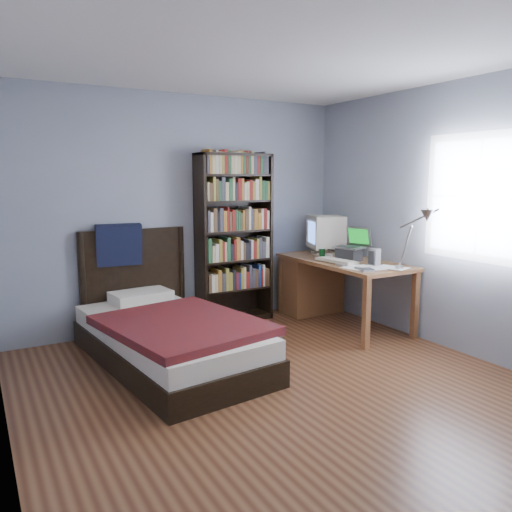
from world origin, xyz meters
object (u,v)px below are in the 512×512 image
bed (166,333)px  desk (318,281)px  bookshelf (234,239)px  speaker (375,257)px  keyboard (337,261)px  desk_lamp (423,222)px  crt_monitor (325,232)px  laptop (350,251)px  soda_can (322,254)px

bed → desk: bearing=13.8°
bookshelf → speaker: bearing=-48.9°
keyboard → speaker: bearing=-66.6°
desk → bookshelf: bookshelf is taller
desk_lamp → bookshelf: bookshelf is taller
crt_monitor → bed: crt_monitor is taller
laptop → desk: bearing=95.9°
desk → speaker: speaker is taller
desk → bed: bed is taller
laptop → bookshelf: bearing=142.2°
crt_monitor → laptop: crt_monitor is taller
desk → desk_lamp: desk_lamp is taller
crt_monitor → laptop: 0.52m
desk → bookshelf: 1.14m
speaker → keyboard: bearing=112.3°
desk_lamp → bookshelf: (-0.95, 1.83, -0.29)m
desk → keyboard: size_ratio=3.35×
desk_lamp → bookshelf: 2.08m
crt_monitor → bookshelf: size_ratio=0.27×
crt_monitor → soda_can: crt_monitor is taller
laptop → keyboard: laptop is taller
desk_lamp → speaker: desk_lamp is taller
keyboard → soda_can: (0.03, 0.29, 0.04)m
crt_monitor → bookshelf: (-1.05, 0.29, -0.04)m
speaker → desk_lamp: bearing=-105.8°
crt_monitor → keyboard: bearing=-114.7°
laptop → bookshelf: 1.29m
keyboard → bookshelf: 1.17m
speaker → crt_monitor: bearing=78.1°
keyboard → speaker: size_ratio=2.71×
laptop → speaker: bearing=-89.5°
laptop → soda_can: 0.32m
desk → soda_can: (-0.14, -0.24, 0.37)m
desk_lamp → bookshelf: size_ratio=0.33×
crt_monitor → speaker: 0.89m
soda_can → bookshelf: bookshelf is taller
desk → desk_lamp: size_ratio=2.54×
keyboard → speaker: (0.21, -0.34, 0.07)m
crt_monitor → bookshelf: bookshelf is taller
soda_can → desk: bearing=60.1°
bookshelf → bed: 1.54m
laptop → soda_can: size_ratio=3.30×
crt_monitor → desk: bearing=-173.9°
speaker → bed: bed is taller
bookshelf → bed: size_ratio=0.86×
desk_lamp → soda_can: 1.38m
desk_lamp → soda_can: bearing=95.3°
soda_can → speaker: bearing=-73.4°
crt_monitor → keyboard: size_ratio=1.08×
desk → speaker: (0.05, -0.87, 0.40)m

